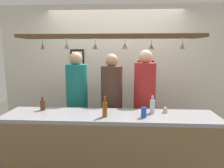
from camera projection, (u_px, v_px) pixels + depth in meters
The scene contains 20 objects.
ground_plane at pixel (112, 168), 3.06m from camera, with size 8.00×8.00×0.00m, color #4C4742.
back_wall at pixel (115, 74), 3.93m from camera, with size 4.40×0.06×2.60m, color silver.
bar_counter at pixel (109, 142), 2.46m from camera, with size 2.70×0.55×0.96m.
overhead_glass_rack at pixel (110, 36), 2.45m from camera, with size 2.20×0.36×0.04m, color brown.
hanging_wineglass_far_left at pixel (43, 46), 2.58m from camera, with size 0.07×0.07×0.13m.
hanging_wineglass_left at pixel (67, 46), 2.45m from camera, with size 0.07×0.07×0.13m.
hanging_wineglass_center_left at pixel (95, 46), 2.51m from camera, with size 0.07×0.07×0.13m.
hanging_wineglass_center at pixel (125, 46), 2.40m from camera, with size 0.07×0.07×0.13m.
hanging_wineglass_center_right at pixel (151, 46), 2.49m from camera, with size 0.07×0.07×0.13m.
hanging_wineglass_right at pixel (182, 46), 2.41m from camera, with size 0.07×0.07×0.13m.
person_left_teal_shirt at pixel (77, 95), 3.25m from camera, with size 0.34×0.34×1.74m.
person_middle_brown_shirt at pixel (112, 97), 3.22m from camera, with size 0.34×0.34×1.71m.
person_right_red_shirt at pixel (145, 95), 3.18m from camera, with size 0.34×0.34×1.77m.
bottle_beer_brown_stubby at pixel (43, 105), 2.74m from camera, with size 0.07×0.07×0.18m.
bottle_soda_clear at pixel (152, 106), 2.60m from camera, with size 0.06×0.06×0.23m.
bottle_beer_amber_tall at pixel (105, 109), 2.46m from camera, with size 0.06×0.06×0.26m.
drink_can at pixel (144, 112), 2.44m from camera, with size 0.07×0.07×0.12m, color #1E4CB2.
cupcake at pixel (165, 110), 2.62m from camera, with size 0.06×0.06×0.08m.
picture_frame_caricature at pixel (77, 58), 3.88m from camera, with size 0.26×0.02×0.34m.
picture_frame_lower_pair at pixel (146, 65), 3.82m from camera, with size 0.30×0.02×0.18m.
Camera 1 is at (0.17, -2.80, 1.77)m, focal length 32.40 mm.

